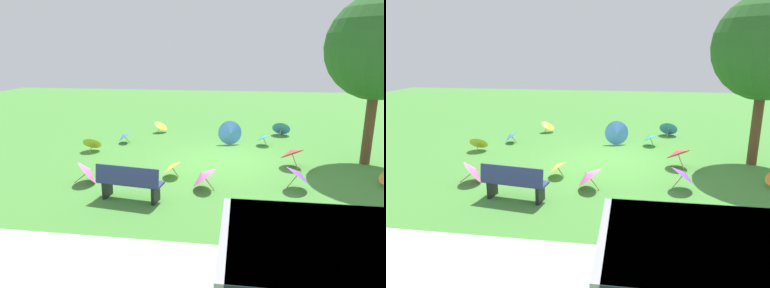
# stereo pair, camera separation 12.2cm
# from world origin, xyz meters

# --- Properties ---
(ground) EXTENTS (40.00, 40.00, 0.00)m
(ground) POSITION_xyz_m (0.00, 0.00, 0.00)
(ground) COLOR #478C38
(park_bench) EXTENTS (1.65, 0.69, 0.90)m
(park_bench) POSITION_xyz_m (2.04, 3.54, 0.47)
(park_bench) COLOR navy
(park_bench) RESTS_ON ground
(shade_tree) EXTENTS (3.13, 3.13, 5.16)m
(shade_tree) POSITION_xyz_m (-4.52, -0.34, 3.58)
(shade_tree) COLOR brown
(shade_tree) RESTS_ON ground
(parasol_yellow_0) EXTENTS (0.73, 0.75, 0.54)m
(parasol_yellow_0) POSITION_xyz_m (2.90, -3.67, 0.33)
(parasol_yellow_0) COLOR tan
(parasol_yellow_0) RESTS_ON ground
(parasol_teal_0) EXTENTS (0.77, 0.78, 0.51)m
(parasol_teal_0) POSITION_xyz_m (-1.39, -2.10, 0.32)
(parasol_teal_0) COLOR tan
(parasol_teal_0) RESTS_ON ground
(parasol_blue_0) EXTENTS (0.95, 0.87, 0.92)m
(parasol_blue_0) POSITION_xyz_m (-0.15, -2.05, 0.46)
(parasol_blue_0) COLOR tan
(parasol_blue_0) RESTS_ON ground
(parasol_pink_1) EXTENTS (0.82, 0.90, 0.68)m
(parasol_pink_1) POSITION_xyz_m (3.49, 2.55, 0.34)
(parasol_pink_1) COLOR tan
(parasol_pink_1) RESTS_ON ground
(parasol_yellow_1) EXTENTS (0.69, 0.62, 0.61)m
(parasol_yellow_1) POSITION_xyz_m (4.69, -0.45, 0.33)
(parasol_yellow_1) COLOR tan
(parasol_yellow_1) RESTS_ON ground
(parasol_purple_0) EXTENTS (0.80, 0.85, 0.70)m
(parasol_purple_0) POSITION_xyz_m (-2.08, 2.23, 0.44)
(parasol_purple_0) COLOR tan
(parasol_purple_0) RESTS_ON ground
(parasol_blue_1) EXTENTS (0.86, 0.74, 0.66)m
(parasol_blue_1) POSITION_xyz_m (-2.23, -3.90, 0.33)
(parasol_blue_1) COLOR tan
(parasol_blue_1) RESTS_ON ground
(parasol_yellow_2) EXTENTS (0.68, 0.72, 0.54)m
(parasol_yellow_2) POSITION_xyz_m (1.38, 1.76, 0.32)
(parasol_yellow_2) COLOR tan
(parasol_yellow_2) RESTS_ON ground
(parasol_pink_2) EXTENTS (0.76, 0.81, 0.68)m
(parasol_pink_2) POSITION_xyz_m (0.38, 2.56, 0.38)
(parasol_pink_2) COLOR tan
(parasol_pink_2) RESTS_ON ground
(parasol_blue_2) EXTENTS (0.54, 0.59, 0.52)m
(parasol_blue_2) POSITION_xyz_m (3.96, -1.72, 0.29)
(parasol_blue_2) COLOR tan
(parasol_blue_2) RESTS_ON ground
(parasol_red_1) EXTENTS (1.03, 1.03, 0.73)m
(parasol_red_1) POSITION_xyz_m (-2.12, 0.37, 0.48)
(parasol_red_1) COLOR tan
(parasol_red_1) RESTS_ON ground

